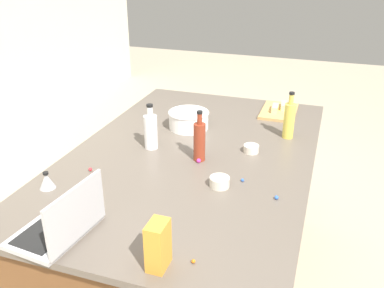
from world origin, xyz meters
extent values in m
plane|color=#B7A88E|center=(0.00, 0.00, 0.00)|extent=(12.00, 12.00, 0.00)
cube|color=brown|center=(0.00, 0.00, 0.43)|extent=(1.81, 1.14, 0.87)
cube|color=#60564C|center=(0.00, 0.00, 0.89)|extent=(1.87, 1.20, 0.03)
cube|color=#B7B7BC|center=(-0.79, 0.26, 0.91)|extent=(0.33, 0.25, 0.02)
cube|color=black|center=(-0.79, 0.27, 0.92)|extent=(0.29, 0.18, 0.00)
cube|color=#B7B7BC|center=(-0.80, 0.15, 1.02)|extent=(0.30, 0.04, 0.20)
cube|color=silver|center=(-0.80, 0.16, 1.02)|extent=(0.27, 0.03, 0.18)
cylinder|color=white|center=(0.30, 0.12, 0.95)|extent=(0.23, 0.23, 0.10)
cylinder|color=black|center=(0.30, 0.12, 0.95)|extent=(0.19, 0.19, 0.08)
torus|color=white|center=(0.30, 0.12, 1.00)|extent=(0.24, 0.24, 0.01)
cylinder|color=maroon|center=(-0.06, -0.06, 1.00)|extent=(0.06, 0.06, 0.19)
cylinder|color=maroon|center=(-0.06, -0.06, 1.12)|extent=(0.02, 0.02, 0.05)
cylinder|color=black|center=(-0.06, -0.06, 1.15)|extent=(0.03, 0.03, 0.01)
cylinder|color=#DBC64C|center=(0.35, -0.44, 1.00)|extent=(0.06, 0.06, 0.19)
cylinder|color=#DBC64C|center=(0.35, -0.44, 1.12)|extent=(0.03, 0.03, 0.05)
cylinder|color=black|center=(0.35, -0.44, 1.15)|extent=(0.03, 0.03, 0.01)
cylinder|color=white|center=(-0.01, 0.22, 0.99)|extent=(0.07, 0.07, 0.18)
cylinder|color=white|center=(-0.01, 0.22, 1.10)|extent=(0.03, 0.03, 0.05)
cylinder|color=black|center=(-0.01, 0.22, 1.13)|extent=(0.03, 0.03, 0.01)
cube|color=tan|center=(0.72, -0.34, 0.91)|extent=(0.33, 0.21, 0.02)
cube|color=#F4E58C|center=(0.77, -0.36, 0.94)|extent=(0.11, 0.05, 0.04)
cube|color=#F4E58C|center=(0.70, -0.31, 0.94)|extent=(0.11, 0.04, 0.04)
cylinder|color=beige|center=(-0.27, -0.22, 0.92)|extent=(0.09, 0.09, 0.04)
cylinder|color=beige|center=(0.11, -0.28, 0.92)|extent=(0.08, 0.08, 0.04)
cone|color=#B2B2B7|center=(-0.53, 0.49, 0.94)|extent=(0.07, 0.07, 0.07)
cylinder|color=black|center=(-0.53, 0.49, 0.97)|extent=(0.02, 0.02, 0.01)
cube|color=gold|center=(-0.83, -0.17, 0.99)|extent=(0.09, 0.06, 0.17)
sphere|color=blue|center=(-0.30, -0.47, 0.91)|extent=(0.02, 0.02, 0.02)
sphere|color=blue|center=(-0.20, -0.31, 0.91)|extent=(0.01, 0.01, 0.01)
sphere|color=blue|center=(-0.73, 0.25, 0.91)|extent=(0.02, 0.02, 0.02)
sphere|color=#CC3399|center=(-0.09, -0.07, 0.91)|extent=(0.02, 0.02, 0.02)
sphere|color=red|center=(-0.34, 0.39, 0.91)|extent=(0.02, 0.02, 0.02)
sphere|color=orange|center=(-0.78, -0.27, 0.91)|extent=(0.01, 0.01, 0.01)
camera|label=1|loc=(-1.82, -0.62, 1.85)|focal=39.31mm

